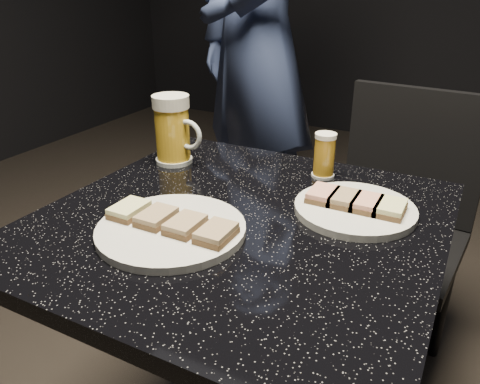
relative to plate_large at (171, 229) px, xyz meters
name	(u,v)px	position (x,y,z in m)	size (l,w,h in m)	color
plate_large	(171,229)	(0.00, 0.00, 0.00)	(0.25, 0.25, 0.01)	silver
plate_small	(355,209)	(0.26, 0.22, 0.00)	(0.22, 0.22, 0.01)	silver
patron	(257,40)	(-0.38, 1.11, 0.17)	(0.68, 0.44, 1.86)	navy
table	(240,322)	(0.08, 0.11, -0.25)	(0.70, 0.70, 0.75)	black
beer_mug	(173,130)	(-0.19, 0.28, 0.07)	(0.12, 0.09, 0.16)	silver
beer_tumbler	(324,155)	(0.15, 0.36, 0.04)	(0.05, 0.05, 0.10)	silver
chair	(394,221)	(0.27, 0.71, -0.26)	(0.43, 0.43, 0.87)	black
canapes_on_plate_large	(171,221)	(0.00, 0.00, 0.02)	(0.23, 0.07, 0.02)	#4C3521
canapes_on_plate_small	(356,201)	(0.26, 0.22, 0.02)	(0.17, 0.07, 0.02)	#4C3521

